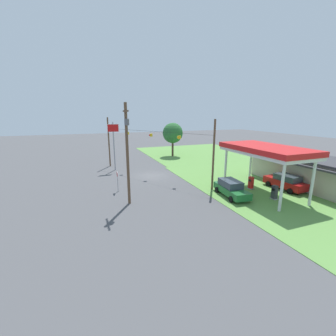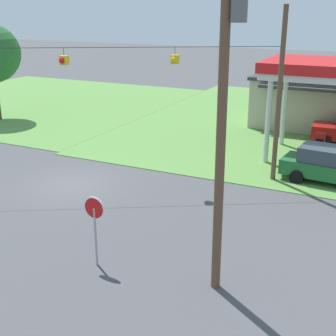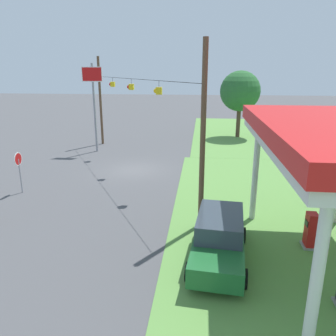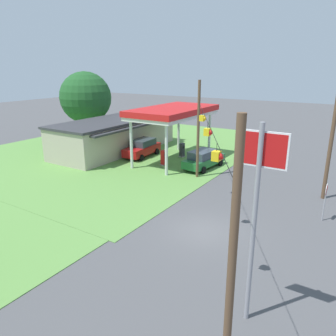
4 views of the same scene
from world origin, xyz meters
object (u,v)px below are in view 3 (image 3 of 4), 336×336
Objects in this scene: fuel_pump_near at (311,232)px; stop_sign_overhead at (93,91)px; tree_west_verge at (240,91)px; stop_sign_roadside at (19,164)px; car_at_pumps_front at (219,237)px.

fuel_pump_near is 0.20× the size of stop_sign_overhead.
stop_sign_overhead is at bearing -58.74° from tree_west_verge.
stop_sign_overhead is 1.08× the size of tree_west_verge.
fuel_pump_near is at bearing -107.68° from stop_sign_roadside.
fuel_pump_near is 24.24m from tree_west_verge.
car_at_pumps_front is 20.28m from stop_sign_overhead.
stop_sign_overhead reaches higher than stop_sign_roadside.
stop_sign_roadside is at bearing -107.68° from fuel_pump_near.
fuel_pump_near is at bearing 42.03° from stop_sign_overhead.
fuel_pump_near is 0.62× the size of stop_sign_roadside.
tree_west_verge is at bearing 121.26° from stop_sign_overhead.
car_at_pumps_front is 0.73× the size of tree_west_verge.
car_at_pumps_front is at bearing -117.85° from stop_sign_roadside.
car_at_pumps_front is at bearing 31.47° from stop_sign_overhead.
fuel_pump_near is 0.22× the size of tree_west_verge.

